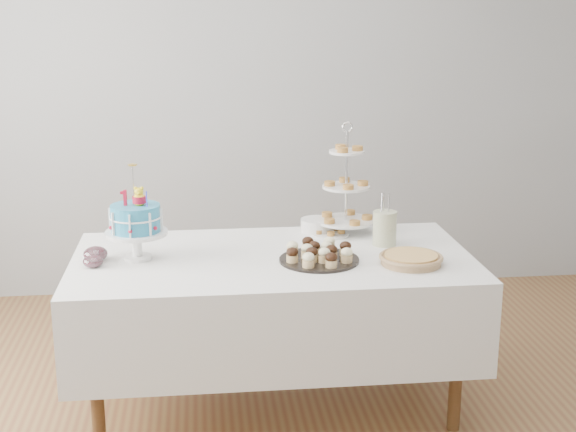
{
  "coord_description": "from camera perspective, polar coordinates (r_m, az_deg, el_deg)",
  "views": [
    {
      "loc": [
        -0.34,
        -3.37,
        1.95
      ],
      "look_at": [
        0.07,
        0.3,
        0.97
      ],
      "focal_mm": 50.0,
      "sensor_mm": 36.0,
      "label": 1
    }
  ],
  "objects": [
    {
      "name": "floor",
      "position": [
        3.91,
        -0.62,
        -15.05
      ],
      "size": [
        5.0,
        5.0,
        0.0
      ],
      "primitive_type": "plane",
      "color": "brown",
      "rests_on": "ground"
    },
    {
      "name": "birthday_cake",
      "position": [
        3.86,
        -10.72,
        -1.28
      ],
      "size": [
        0.3,
        0.3,
        0.45
      ],
      "rotation": [
        0.0,
        0.0,
        -0.15
      ],
      "color": "white",
      "rests_on": "table"
    },
    {
      "name": "walls",
      "position": [
        3.44,
        -0.68,
        4.85
      ],
      "size": [
        5.04,
        4.04,
        2.7
      ],
      "color": "#939698",
      "rests_on": "floor"
    },
    {
      "name": "pie",
      "position": [
        3.79,
        8.73,
        -3.01
      ],
      "size": [
        0.3,
        0.3,
        0.05
      ],
      "color": "tan",
      "rests_on": "table"
    },
    {
      "name": "pastry_plate",
      "position": [
        4.23,
        2.97,
        -1.14
      ],
      "size": [
        0.21,
        0.21,
        0.03
      ],
      "color": "white",
      "rests_on": "table"
    },
    {
      "name": "jam_bowl_b",
      "position": [
        3.9,
        -13.53,
        -2.64
      ],
      "size": [
        0.11,
        0.11,
        0.07
      ],
      "color": "silver",
      "rests_on": "table"
    },
    {
      "name": "utensil_pitcher",
      "position": [
        4.05,
        6.9,
        -0.76
      ],
      "size": [
        0.12,
        0.12,
        0.27
      ],
      "rotation": [
        0.0,
        0.0,
        0.29
      ],
      "color": "#EEE5CE",
      "rests_on": "table"
    },
    {
      "name": "plate_stack",
      "position": [
        4.27,
        2.11,
        -0.67
      ],
      "size": [
        0.18,
        0.18,
        0.07
      ],
      "color": "white",
      "rests_on": "table"
    },
    {
      "name": "tiered_stand",
      "position": [
        4.21,
        4.16,
        2.05
      ],
      "size": [
        0.31,
        0.31,
        0.59
      ],
      "color": "silver",
      "rests_on": "table"
    },
    {
      "name": "table",
      "position": [
        3.94,
        -1.09,
        -6.01
      ],
      "size": [
        1.92,
        1.02,
        0.77
      ],
      "color": "silver",
      "rests_on": "floor"
    },
    {
      "name": "cupcake_tray",
      "position": [
        3.78,
        2.23,
        -2.62
      ],
      "size": [
        0.38,
        0.38,
        0.09
      ],
      "color": "black",
      "rests_on": "table"
    },
    {
      "name": "jam_bowl_a",
      "position": [
        3.81,
        -13.69,
        -3.16
      ],
      "size": [
        0.09,
        0.09,
        0.06
      ],
      "color": "silver",
      "rests_on": "table"
    }
  ]
}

